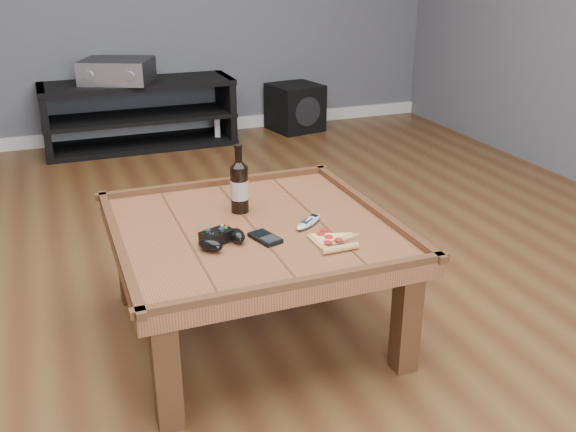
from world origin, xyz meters
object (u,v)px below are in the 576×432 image
object	(u,v)px
coffee_table	(253,241)
subwoofer	(295,107)
beer_bottle	(239,185)
remote_control	(308,222)
smartphone	(265,238)
pizza_slice	(330,241)
game_console	(218,129)
av_receiver	(117,71)
game_controller	(221,238)
media_console	(140,115)

from	to	relation	value
coffee_table	subwoofer	world-z (taller)	coffee_table
beer_bottle	remote_control	xyz separation A→B (m)	(0.20, -0.22, -0.10)
coffee_table	smartphone	size ratio (longest dim) A/B	7.42
pizza_slice	game_console	xyz separation A→B (m)	(0.38, 2.96, -0.37)
pizza_slice	av_receiver	distance (m)	3.00
pizza_slice	remote_control	xyz separation A→B (m)	(-0.01, 0.17, 0.00)
game_controller	smartphone	world-z (taller)	game_controller
media_console	game_console	bearing A→B (deg)	-2.49
coffee_table	remote_control	distance (m)	0.22
av_receiver	smartphone	bearing A→B (deg)	-63.45
game_controller	smartphone	size ratio (longest dim) A/B	1.31
remote_control	av_receiver	world-z (taller)	av_receiver
media_console	remote_control	world-z (taller)	media_console
game_console	game_controller	bearing A→B (deg)	-87.17
media_console	beer_bottle	distance (m)	2.61
game_controller	pizza_slice	size ratio (longest dim) A/B	0.76
media_console	game_controller	world-z (taller)	game_controller
subwoofer	game_console	xyz separation A→B (m)	(-0.68, -0.07, -0.10)
remote_control	beer_bottle	bearing A→B (deg)	-176.21
beer_bottle	subwoofer	size ratio (longest dim) A/B	0.60
media_console	remote_control	size ratio (longest dim) A/B	8.91
media_console	pizza_slice	xyz separation A→B (m)	(0.21, -2.98, 0.21)
beer_bottle	smartphone	bearing A→B (deg)	-89.05
media_console	smartphone	xyz separation A→B (m)	(0.00, -2.88, 0.21)
coffee_table	media_console	bearing A→B (deg)	90.00
beer_bottle	subwoofer	distance (m)	2.96
av_receiver	game_console	size ratio (longest dim) A/B	2.98
beer_bottle	game_console	distance (m)	2.68
av_receiver	subwoofer	bearing A→B (deg)	25.96
media_console	subwoofer	size ratio (longest dim) A/B	3.15
coffee_table	subwoofer	distance (m)	3.08
game_controller	remote_control	size ratio (longest dim) A/B	1.16
game_controller	av_receiver	world-z (taller)	av_receiver
av_receiver	media_console	bearing A→B (deg)	26.20
game_controller	subwoofer	xyz separation A→B (m)	(1.42, 2.91, -0.29)
coffee_table	av_receiver	size ratio (longest dim) A/B	1.73
beer_bottle	coffee_table	bearing A→B (deg)	-89.97
coffee_table	pizza_slice	bearing A→B (deg)	-48.48
remote_control	pizza_slice	bearing A→B (deg)	-35.41
media_console	beer_bottle	size ratio (longest dim) A/B	5.22
remote_control	coffee_table	bearing A→B (deg)	-145.40
coffee_table	subwoofer	xyz separation A→B (m)	(1.27, 2.80, -0.20)
media_console	subwoofer	distance (m)	1.28
subwoofer	coffee_table	bearing A→B (deg)	-126.01
smartphone	game_console	world-z (taller)	smartphone
media_console	remote_control	distance (m)	2.82
av_receiver	game_console	xyz separation A→B (m)	(0.72, -0.02, -0.49)
media_console	game_controller	size ratio (longest dim) A/B	7.68
coffee_table	game_console	size ratio (longest dim) A/B	5.16
media_console	smartphone	size ratio (longest dim) A/B	10.08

